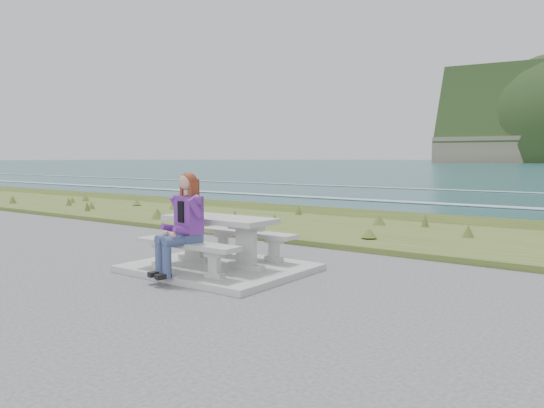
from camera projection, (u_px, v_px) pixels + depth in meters
name	position (u px, v px, depth m)	size (l,w,h in m)	color
concrete_slab	(219.00, 268.00, 8.22)	(2.60, 2.10, 0.10)	#9F9E99
picnic_table	(219.00, 227.00, 8.16)	(1.80, 0.75, 0.75)	#9F9E99
bench_landward	(186.00, 249.00, 7.62)	(1.80, 0.35, 0.45)	#9F9E99
bench_seaward	(248.00, 237.00, 8.74)	(1.80, 0.35, 0.45)	#9F9E99
grass_verge	(365.00, 234.00, 12.23)	(160.00, 4.50, 0.22)	#2C4C1C
shore_drop	(412.00, 222.00, 14.56)	(160.00, 0.80, 2.20)	#716954
ocean	(533.00, 223.00, 28.50)	(1600.00, 1600.00, 0.09)	#1C4A4F
seated_woman	(179.00, 237.00, 7.50)	(0.55, 0.79, 1.45)	navy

